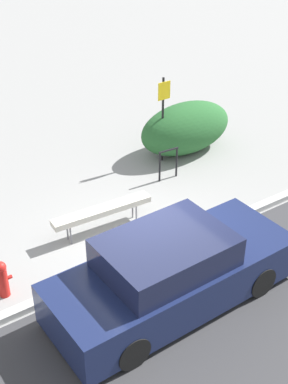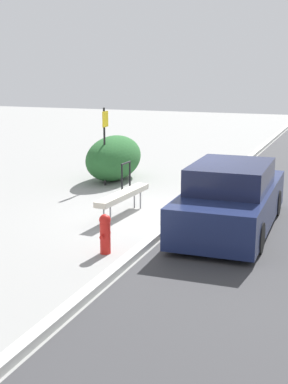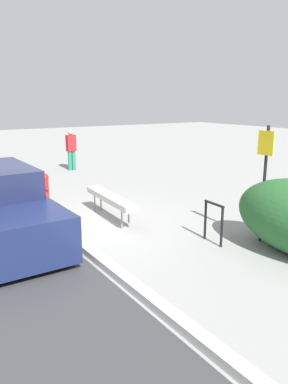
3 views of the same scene
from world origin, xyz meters
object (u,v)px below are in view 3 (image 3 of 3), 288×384
pedestrian (71,149)px  bench (110,198)px  fire_hydrant (45,186)px  bike_rack (214,219)px  sign_post (265,173)px

pedestrian → bench: bearing=-109.1°
pedestrian → fire_hydrant: bearing=-125.9°
bike_rack → bench: bearing=-158.3°
bike_rack → fire_hydrant: size_ratio=1.08×
bike_rack → sign_post: (0.44, 0.86, 0.88)m
pedestrian → bike_rack: bearing=-99.1°
bike_rack → pedestrian: (-8.99, 0.70, 0.37)m
fire_hydrant → pedestrian: pedestrian is taller
bike_rack → sign_post: bearing=62.8°
pedestrian → sign_post: bearing=-93.7°
bike_rack → pedestrian: size_ratio=0.51×
sign_post → pedestrian: 9.45m
bench → fire_hydrant: size_ratio=2.96×
bench → pedestrian: 6.75m
fire_hydrant → bike_rack: bearing=19.0°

